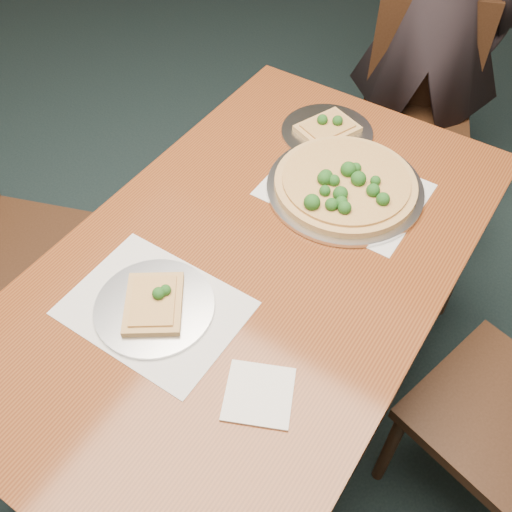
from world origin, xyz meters
The scene contains 10 objects.
ground centered at (0.00, 0.00, 0.00)m, with size 8.00×8.00×0.00m, color black.
dining_table centered at (0.12, 0.21, 0.66)m, with size 0.90×1.50×0.75m.
chair_far centered at (0.13, 1.34, 0.52)m, with size 0.55×0.55×0.91m.
diner centered at (0.08, 1.47, 0.82)m, with size 0.60×0.39×1.64m, color black.
placemat_main centered at (0.20, 0.54, 0.75)m, with size 0.42×0.32×0.00m, color white.
placemat_near centered at (0.01, -0.05, 0.75)m, with size 0.40×0.30×0.00m, color white.
pizza_pan centered at (0.20, 0.54, 0.77)m, with size 0.43×0.43×0.08m.
slice_plate_near centered at (0.01, -0.05, 0.76)m, with size 0.28×0.28×0.06m.
slice_plate_far centered at (0.03, 0.74, 0.76)m, with size 0.28×0.28×0.06m.
napkin centered at (0.33, -0.10, 0.75)m, with size 0.14×0.14×0.01m, color white.
Camera 1 is at (0.63, -0.56, 1.85)m, focal length 40.00 mm.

